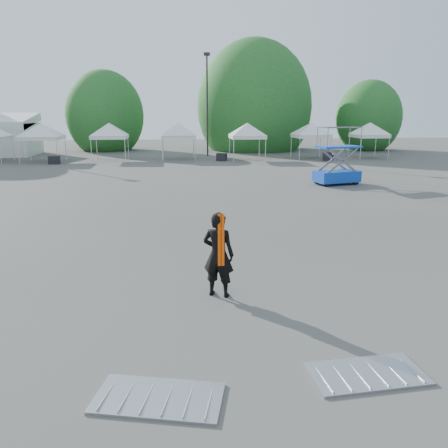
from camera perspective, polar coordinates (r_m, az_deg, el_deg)
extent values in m
plane|color=#474442|center=(13.00, -3.79, -4.62)|extent=(120.00, 120.00, 0.00)
cylinder|color=black|center=(44.44, -2.20, 15.02)|extent=(0.16, 0.16, 9.50)
cube|color=black|center=(44.76, -2.27, 21.30)|extent=(0.60, 0.25, 0.30)
cylinder|color=#382314|center=(52.90, -15.06, 10.52)|extent=(0.36, 0.36, 2.27)
ellipsoid|color=#1D571F|center=(52.81, -15.26, 13.55)|extent=(4.16, 4.16, 4.78)
cylinder|color=#382314|center=(52.25, 3.90, 11.22)|extent=(0.36, 0.36, 2.80)
ellipsoid|color=#1D571F|center=(52.18, 3.96, 15.00)|extent=(5.12, 5.12, 5.89)
cylinder|color=#382314|center=(54.31, 18.13, 10.30)|extent=(0.36, 0.36, 2.10)
ellipsoid|color=#1D571F|center=(54.22, 18.35, 13.02)|extent=(3.84, 3.84, 4.42)
cylinder|color=silver|center=(41.81, -27.18, 8.37)|extent=(0.06, 0.06, 2.00)
cylinder|color=silver|center=(44.78, -25.81, 8.82)|extent=(0.06, 0.06, 2.00)
cylinder|color=silver|center=(40.95, -25.25, 8.49)|extent=(0.06, 0.06, 2.00)
cylinder|color=silver|center=(40.08, -20.96, 8.81)|extent=(0.06, 0.06, 2.00)
cylinder|color=silver|center=(43.93, -24.00, 8.92)|extent=(0.06, 0.06, 2.00)
cylinder|color=silver|center=(43.12, -19.98, 9.22)|extent=(0.06, 0.06, 2.00)
cube|color=white|center=(41.92, -22.69, 10.34)|extent=(3.33, 3.33, 0.30)
pyramid|color=white|center=(41.88, -22.86, 12.04)|extent=(4.71, 4.71, 1.10)
cylinder|color=silver|center=(40.43, -16.94, 9.17)|extent=(0.06, 0.06, 2.00)
cylinder|color=silver|center=(40.03, -12.78, 9.38)|extent=(0.06, 0.06, 2.00)
cylinder|color=silver|center=(43.30, -16.29, 9.52)|extent=(0.06, 0.06, 2.00)
cylinder|color=silver|center=(42.93, -12.39, 9.72)|extent=(0.06, 0.06, 2.00)
cube|color=white|center=(41.58, -14.70, 10.94)|extent=(3.12, 3.12, 0.30)
pyramid|color=white|center=(41.53, -14.81, 12.66)|extent=(4.41, 4.41, 1.10)
cylinder|color=silver|center=(39.75, -8.03, 9.56)|extent=(0.06, 0.06, 2.00)
cylinder|color=silver|center=(39.79, -3.79, 9.67)|extent=(0.06, 0.06, 2.00)
cylinder|color=silver|center=(42.64, -7.96, 9.88)|extent=(0.06, 0.06, 2.00)
cylinder|color=silver|center=(42.68, -4.00, 9.98)|extent=(0.06, 0.06, 2.00)
cube|color=white|center=(41.12, -5.98, 11.29)|extent=(3.10, 3.10, 0.30)
pyramid|color=white|center=(41.07, -6.03, 13.03)|extent=(4.39, 4.39, 1.10)
cylinder|color=silver|center=(38.93, 1.28, 9.60)|extent=(0.06, 0.06, 2.00)
cylinder|color=silver|center=(39.43, 5.45, 9.60)|extent=(0.06, 0.06, 2.00)
cylinder|color=silver|center=(41.75, 0.73, 9.92)|extent=(0.06, 0.06, 2.00)
cylinder|color=silver|center=(42.21, 4.63, 9.92)|extent=(0.06, 0.06, 2.00)
cube|color=white|center=(40.48, 3.04, 11.30)|extent=(3.05, 3.05, 0.30)
pyramid|color=white|center=(40.44, 3.07, 13.06)|extent=(4.31, 4.31, 1.10)
cylinder|color=silver|center=(40.93, 9.85, 9.63)|extent=(0.06, 0.06, 2.00)
cylinder|color=silver|center=(41.86, 13.75, 9.53)|extent=(0.06, 0.06, 2.00)
cylinder|color=silver|center=(43.74, 8.76, 9.96)|extent=(0.06, 0.06, 2.00)
cylinder|color=silver|center=(44.60, 12.44, 9.88)|extent=(0.06, 0.06, 2.00)
cube|color=white|center=(42.69, 11.27, 11.20)|extent=(3.12, 3.12, 0.30)
pyramid|color=white|center=(42.64, 11.36, 12.88)|extent=(4.42, 4.42, 1.10)
cylinder|color=silver|center=(42.56, 17.42, 9.36)|extent=(0.06, 0.06, 2.00)
cylinder|color=silver|center=(43.73, 20.71, 9.21)|extent=(0.06, 0.06, 2.00)
cylinder|color=silver|center=(45.04, 16.02, 9.70)|extent=(0.06, 0.06, 2.00)
cylinder|color=silver|center=(46.15, 19.17, 9.57)|extent=(0.06, 0.06, 2.00)
cube|color=white|center=(44.28, 18.44, 10.86)|extent=(2.91, 2.91, 0.30)
pyramid|color=white|center=(44.24, 18.57, 12.47)|extent=(4.12, 4.12, 1.10)
imported|color=black|center=(10.16, -0.74, -4.02)|extent=(0.88, 0.74, 2.03)
cube|color=#FF4905|center=(9.85, -0.62, -2.14)|extent=(0.16, 0.03, 1.22)
cube|color=#0E29B6|center=(27.32, 14.50, 6.05)|extent=(2.87, 1.91, 0.66)
cube|color=#0E29B6|center=(27.14, 14.73, 9.72)|extent=(2.75, 1.83, 0.11)
cylinder|color=black|center=(26.36, 13.37, 5.18)|extent=(0.42, 0.25, 0.40)
cylinder|color=black|center=(27.51, 16.81, 5.33)|extent=(0.42, 0.25, 0.40)
cylinder|color=black|center=(27.27, 12.09, 5.55)|extent=(0.42, 0.25, 0.40)
cylinder|color=black|center=(28.38, 15.47, 5.68)|extent=(0.42, 0.25, 0.40)
cube|color=#A2A5AA|center=(7.19, -8.56, -21.55)|extent=(2.11, 1.41, 0.04)
cube|color=#A2A5AA|center=(8.00, 18.15, -18.11)|extent=(1.94, 1.05, 0.04)
cube|color=black|center=(39.90, -21.30, 7.79)|extent=(0.86, 0.67, 0.66)
cube|color=black|center=(39.72, -0.31, 8.73)|extent=(1.05, 0.94, 0.67)
cube|color=black|center=(40.99, 13.44, 8.58)|extent=(1.17, 1.03, 0.76)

